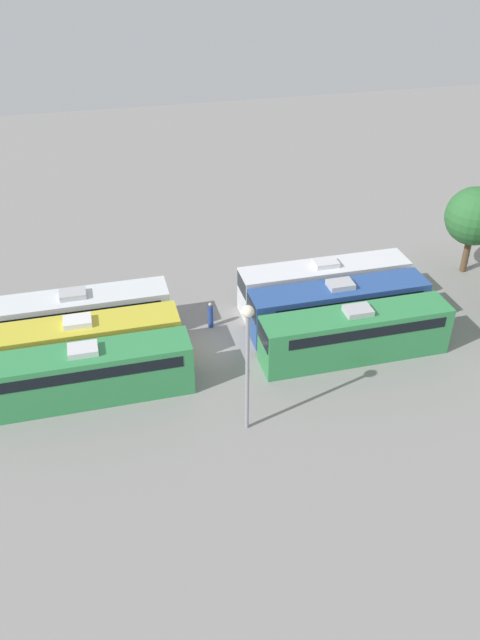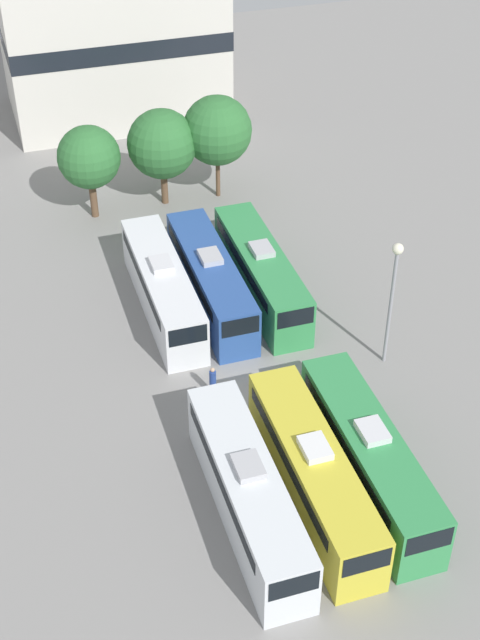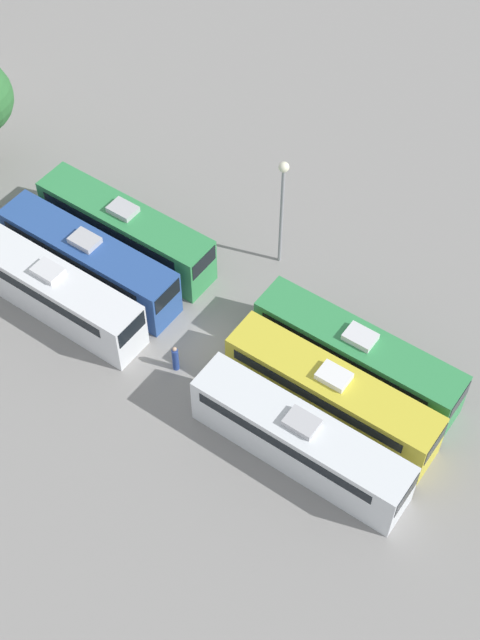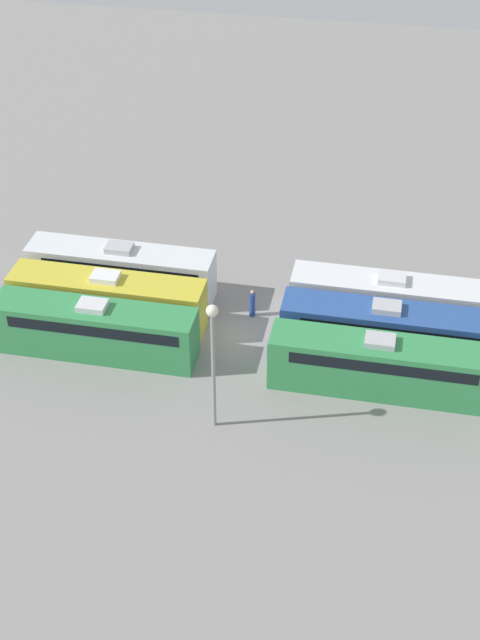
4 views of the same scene
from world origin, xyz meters
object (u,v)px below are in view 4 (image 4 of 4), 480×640
at_px(bus_1, 108,299).
at_px(bus_5, 378,364).
at_px(bus_2, 96,328).
at_px(bus_0, 122,270).
at_px(light_pole, 213,346).
at_px(bus_3, 390,301).
at_px(bus_4, 385,330).
at_px(worker_person, 252,304).

bearing_deg(bus_1, bus_5, 79.61).
bearing_deg(bus_2, bus_0, -176.75).
height_order(bus_1, light_pole, light_pole).
xyz_separation_m(bus_2, bus_3, (-5.93, 16.16, 0.00)).
bearing_deg(light_pole, bus_5, 119.42).
bearing_deg(bus_5, bus_4, 177.14).
relative_size(bus_1, bus_3, 1.00).
xyz_separation_m(bus_0, bus_2, (6.05, 0.34, 0.00)).
relative_size(bus_0, bus_5, 1.00).
xyz_separation_m(bus_3, light_pole, (10.52, -8.27, 3.49)).
distance_m(bus_2, worker_person, 9.64).
relative_size(bus_3, worker_person, 6.32).
xyz_separation_m(bus_1, bus_2, (2.87, 0.18, 0.00)).
distance_m(bus_0, light_pole, 13.90).
bearing_deg(bus_4, bus_2, -79.29).
bearing_deg(bus_3, bus_2, -69.84).
bearing_deg(bus_3, bus_4, -2.26).
xyz_separation_m(bus_4, light_pole, (7.62, -8.16, 3.49)).
relative_size(bus_0, bus_3, 1.00).
xyz_separation_m(bus_2, light_pole, (4.59, 7.89, 3.49)).
relative_size(bus_4, bus_5, 1.00).
height_order(bus_1, bus_2, same).
height_order(bus_2, bus_3, same).
relative_size(bus_0, bus_4, 1.00).
relative_size(bus_2, worker_person, 6.32).
distance_m(bus_0, bus_5, 17.35).
relative_size(bus_1, bus_4, 1.00).
bearing_deg(worker_person, light_pole, -0.89).
bearing_deg(bus_1, worker_person, 106.12).
distance_m(worker_person, light_pole, 10.75).
xyz_separation_m(bus_2, bus_4, (-3.03, 16.04, 0.00)).
bearing_deg(bus_2, bus_4, 100.71).
xyz_separation_m(bus_3, worker_person, (0.69, -8.12, -0.86)).
relative_size(bus_0, bus_1, 1.00).
xyz_separation_m(bus_1, bus_5, (2.95, 16.07, 0.00)).
distance_m(bus_1, bus_3, 16.62).
height_order(bus_4, light_pole, light_pole).
bearing_deg(bus_5, bus_3, 177.43).
relative_size(bus_3, light_pole, 1.52).
relative_size(bus_4, worker_person, 6.32).
relative_size(worker_person, light_pole, 0.24).
bearing_deg(bus_2, light_pole, 59.81).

